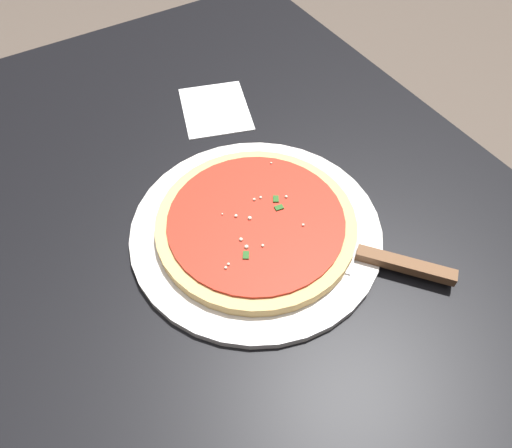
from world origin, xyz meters
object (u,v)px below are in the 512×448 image
Objects in this scene: serving_plate at (256,230)px; pizza at (256,224)px; pizza_server at (375,258)px; napkin_folded_right at (215,109)px.

pizza is (-0.00, 0.00, 0.02)m from serving_plate.
pizza is at bearing 39.77° from pizza_server.
pizza_server is (-0.13, -0.11, 0.01)m from serving_plate.
pizza is 0.17m from pizza_server.
pizza_server reaches higher than napkin_folded_right.
serving_plate is at bearing 163.22° from napkin_folded_right.
napkin_folded_right is at bearing 3.54° from pizza_server.
pizza is at bearing 160.68° from serving_plate.
serving_plate is 0.17m from pizza_server.
pizza_server is at bearing -176.46° from napkin_folded_right.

